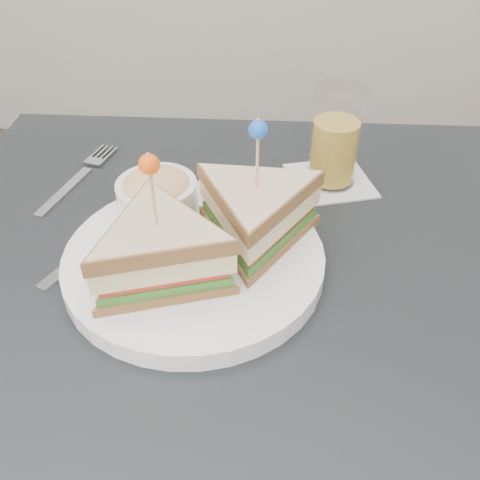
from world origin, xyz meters
The scene contains 5 objects.
table centered at (0.00, 0.00, 0.67)m, with size 0.80×0.80×0.75m.
plate_meal centered at (-0.03, 0.02, 0.80)m, with size 0.37×0.36×0.18m.
cutlery_fork centered at (-0.23, 0.20, 0.75)m, with size 0.07×0.19×0.01m.
cutlery_knife centered at (-0.17, 0.05, 0.75)m, with size 0.10×0.19×0.01m.
drink_set centered at (0.13, 0.21, 0.81)m, with size 0.14×0.14×0.14m.
Camera 1 is at (0.04, -0.44, 1.17)m, focal length 40.00 mm.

